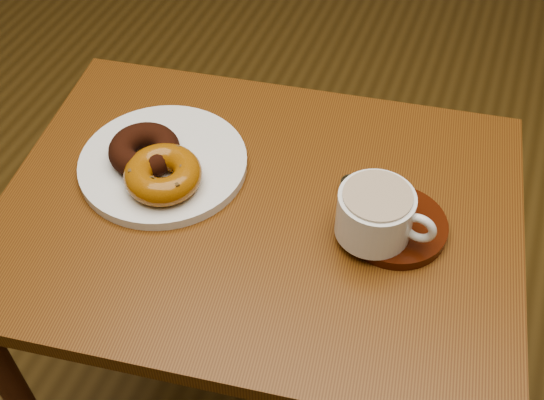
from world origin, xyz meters
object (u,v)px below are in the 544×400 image
(saucer, at_px, (395,226))
(coffee_cup, at_px, (376,214))
(cafe_table, at_px, (260,253))
(donut_plate, at_px, (163,163))

(saucer, distance_m, coffee_cup, 0.06)
(cafe_table, relative_size, coffee_cup, 5.96)
(donut_plate, xyz_separation_m, saucer, (0.35, -0.00, -0.00))
(coffee_cup, bearing_deg, donut_plate, -178.23)
(donut_plate, xyz_separation_m, coffee_cup, (0.33, -0.03, 0.04))
(coffee_cup, bearing_deg, saucer, 52.78)
(donut_plate, bearing_deg, saucer, -0.03)
(donut_plate, distance_m, saucer, 0.35)
(cafe_table, height_order, coffee_cup, coffee_cup)
(saucer, height_order, coffee_cup, coffee_cup)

